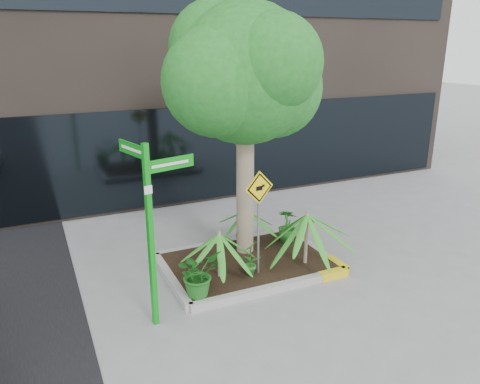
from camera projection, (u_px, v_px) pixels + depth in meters
name	position (u px, v px, depth m)	size (l,w,h in m)	color
ground	(245.00, 275.00, 9.09)	(80.00, 80.00, 0.00)	gray
planter	(250.00, 263.00, 9.39)	(3.35, 2.36, 0.15)	#9E9E99
tree	(245.00, 74.00, 8.76)	(3.43, 3.04, 5.15)	gray
palm_front	(307.00, 215.00, 8.98)	(1.22, 1.22, 1.36)	gray
palm_left	(219.00, 234.00, 8.51)	(1.02, 1.02, 1.13)	gray
palm_back	(246.00, 211.00, 10.06)	(0.86, 0.86, 0.95)	gray
shrub_a	(198.00, 273.00, 7.99)	(0.73, 0.73, 0.82)	#1B5D1A
shrub_b	(288.00, 225.00, 10.17)	(0.42, 0.42, 0.75)	#20661E
shrub_c	(250.00, 257.00, 8.69)	(0.38, 0.38, 0.72)	#226C21
shrub_d	(245.00, 233.00, 9.78)	(0.40, 0.40, 0.72)	#1E651D
street_sign_post	(151.00, 215.00, 7.06)	(1.01, 0.86, 2.96)	#0D9818
cattle_sign	(259.00, 205.00, 8.47)	(0.61, 0.13, 2.01)	slate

